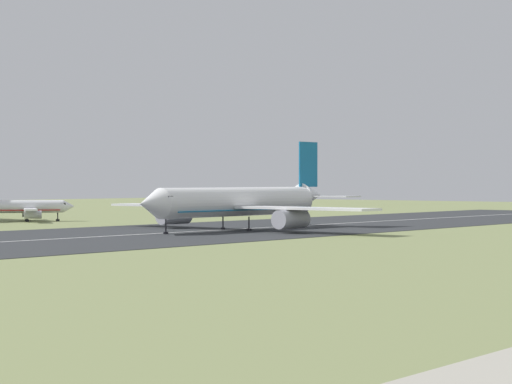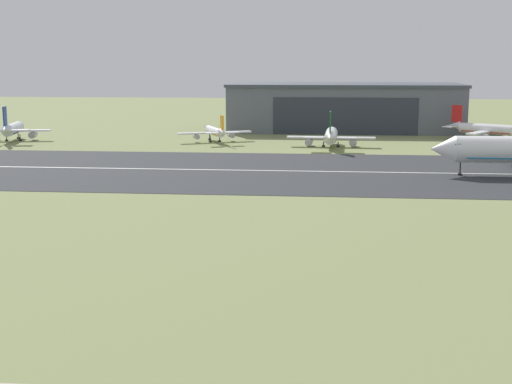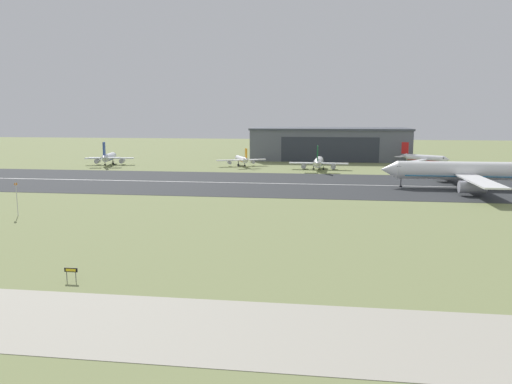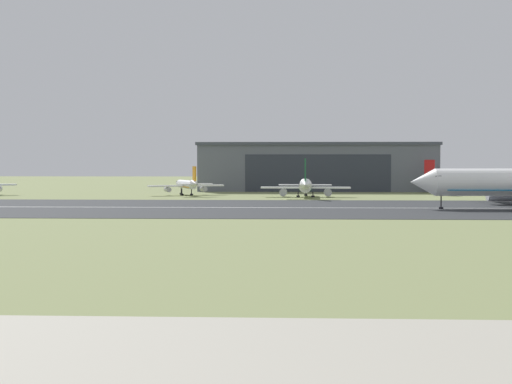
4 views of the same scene
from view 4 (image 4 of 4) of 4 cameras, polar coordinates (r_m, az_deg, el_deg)
name	(u,v)px [view 4 (image 4 of 4)]	position (r m, az deg, el deg)	size (l,w,h in m)	color
ground_plane	(56,246)	(80.31, -15.68, -4.16)	(679.01, 679.01, 0.00)	#7A8451
runway_strip	(160,207)	(141.26, -7.69, -1.23)	(439.01, 53.76, 0.06)	#2B2D30
runway_centreline	(160,207)	(141.26, -7.69, -1.22)	(395.10, 0.70, 0.01)	silver
hangar_building	(316,167)	(224.41, 4.82, 2.04)	(72.54, 28.28, 14.76)	slate
airplane_parked_centre	(306,186)	(180.09, 3.99, 0.48)	(22.71, 22.14, 9.79)	white
airplane_parked_east	(459,183)	(204.17, 15.90, 0.72)	(21.25, 21.26, 9.50)	white
airplane_parked_far_east	(187,185)	(190.13, -5.56, 0.58)	(19.68, 17.81, 7.78)	white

